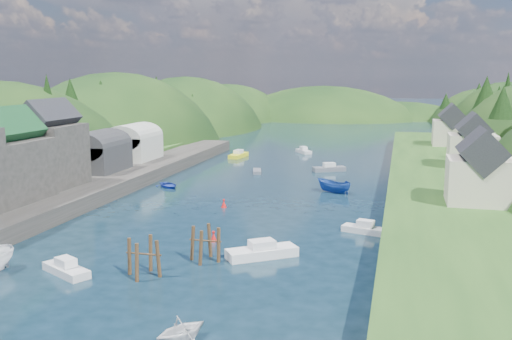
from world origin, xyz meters
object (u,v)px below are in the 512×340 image
(channel_buoy_far, at_px, (224,204))
(piling_cluster_far, at_px, (205,247))
(channel_buoy_near, at_px, (214,237))
(piling_cluster_near, at_px, (144,261))

(channel_buoy_far, bearing_deg, piling_cluster_far, -77.06)
(piling_cluster_far, bearing_deg, channel_buoy_near, 101.61)
(piling_cluster_far, height_order, channel_buoy_near, piling_cluster_far)
(piling_cluster_far, relative_size, channel_buoy_far, 3.40)
(piling_cluster_far, height_order, channel_buoy_far, piling_cluster_far)
(channel_buoy_near, height_order, channel_buoy_far, same)
(piling_cluster_near, height_order, channel_buoy_far, piling_cluster_near)
(channel_buoy_near, bearing_deg, channel_buoy_far, 103.48)
(piling_cluster_far, distance_m, channel_buoy_far, 20.60)
(channel_buoy_near, bearing_deg, piling_cluster_far, -78.39)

